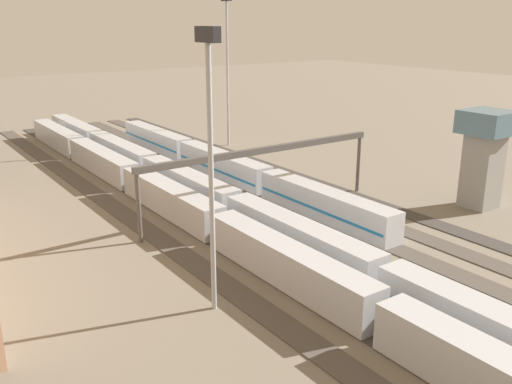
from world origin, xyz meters
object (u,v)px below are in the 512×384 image
(light_mast_0, at_px, (227,52))
(light_mast_1, at_px, (210,135))
(train_on_track_4, at_px, (188,185))
(train_on_track_2, at_px, (223,165))
(control_tower, at_px, (484,152))
(signal_gantry, at_px, (263,156))
(train_on_track_5, at_px, (170,199))

(light_mast_0, height_order, light_mast_1, light_mast_0)
(light_mast_1, bearing_deg, train_on_track_4, -24.44)
(train_on_track_4, distance_m, light_mast_1, 34.37)
(train_on_track_2, bearing_deg, control_tower, -147.99)
(light_mast_0, bearing_deg, light_mast_1, 146.43)
(train_on_track_4, xyz_separation_m, signal_gantry, (-11.04, -5.00, 5.65))
(train_on_track_2, bearing_deg, light_mast_1, 147.07)
(train_on_track_4, distance_m, train_on_track_2, 12.12)
(light_mast_0, xyz_separation_m, control_tower, (-51.88, -6.82, -10.49))
(control_tower, bearing_deg, light_mast_1, 94.24)
(train_on_track_5, relative_size, signal_gantry, 3.42)
(light_mast_1, height_order, control_tower, light_mast_1)
(light_mast_0, relative_size, light_mast_1, 1.21)
(signal_gantry, relative_size, control_tower, 2.69)
(train_on_track_2, distance_m, train_on_track_5, 18.74)
(train_on_track_4, relative_size, signal_gantry, 3.42)
(train_on_track_5, distance_m, control_tower, 41.54)
(train_on_track_2, xyz_separation_m, light_mast_0, (19.43, -13.46, 16.12))
(train_on_track_2, height_order, train_on_track_5, same)
(train_on_track_2, xyz_separation_m, light_mast_1, (-35.66, 23.10, 13.42))
(signal_gantry, bearing_deg, light_mast_1, 134.49)
(train_on_track_4, height_order, light_mast_1, light_mast_1)
(train_on_track_4, xyz_separation_m, light_mast_0, (26.28, -23.46, 16.10))
(signal_gantry, bearing_deg, light_mast_0, -26.32)
(control_tower, bearing_deg, light_mast_0, 7.48)
(train_on_track_5, xyz_separation_m, light_mast_0, (30.67, -28.46, 16.09))
(light_mast_1, xyz_separation_m, signal_gantry, (17.78, -18.10, -7.75))
(light_mast_1, relative_size, signal_gantry, 0.68)
(signal_gantry, bearing_deg, train_on_track_4, 24.37)
(signal_gantry, xyz_separation_m, control_tower, (-14.56, -25.28, -0.04))
(train_on_track_4, bearing_deg, train_on_track_5, 131.28)
(light_mast_1, bearing_deg, light_mast_0, -33.57)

